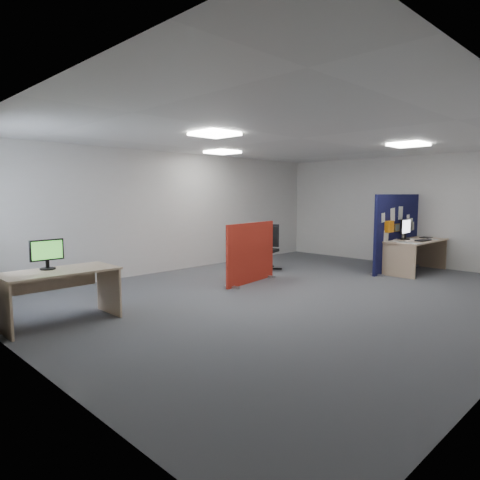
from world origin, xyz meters
TOP-DOWN VIEW (x-y plane):
  - floor at (0.00, 0.00)m, footprint 9.00×9.00m
  - ceiling at (0.00, 0.00)m, footprint 9.00×7.00m
  - wall_back at (0.00, 3.50)m, footprint 9.00×0.02m
  - wall_left at (-4.50, 0.00)m, footprint 0.02×7.00m
  - wall_right at (4.50, 0.00)m, footprint 0.02×7.00m
  - ceiling_lights at (0.33, 0.67)m, footprint 4.10×4.10m
  - navy_divider at (3.46, -0.17)m, footprint 2.12×0.30m
  - main_desk at (3.58, -0.53)m, footprint 1.77×0.79m
  - monitor_main at (3.52, -0.34)m, footprint 0.53×0.22m
  - keyboard at (3.52, -0.75)m, footprint 0.46×0.21m
  - mouse at (3.84, -0.75)m, footprint 0.10×0.07m
  - paper_tray at (4.25, -0.52)m, footprint 0.29×0.23m
  - red_divider at (0.13, 1.27)m, footprint 1.57×0.32m
  - second_desk at (-3.68, 1.25)m, footprint 1.48×0.74m
  - monitor_second at (-3.76, 1.39)m, footprint 0.45×0.21m
  - office_chair at (1.51, 2.01)m, footprint 0.69×0.66m
  - desk_papers at (3.30, -0.57)m, footprint 1.39×0.85m

SIDE VIEW (x-z plane):
  - floor at x=0.00m, z-range 0.00..0.00m
  - second_desk at x=-3.68m, z-range 0.18..0.91m
  - main_desk at x=3.58m, z-range 0.20..0.93m
  - red_divider at x=0.13m, z-range -0.01..1.18m
  - office_chair at x=1.51m, z-range 0.07..1.10m
  - desk_papers at x=3.30m, z-range 0.73..0.73m
  - paper_tray at x=4.25m, z-range 0.73..0.74m
  - keyboard at x=3.52m, z-range 0.73..0.75m
  - mouse at x=3.84m, z-range 0.73..0.76m
  - navy_divider at x=3.46m, z-range 0.00..1.75m
  - monitor_second at x=-3.76m, z-range 0.75..1.16m
  - monitor_main at x=3.52m, z-range 0.76..1.22m
  - wall_back at x=0.00m, z-range 0.00..2.70m
  - wall_left at x=-4.50m, z-range 0.00..2.70m
  - wall_right at x=4.50m, z-range 0.00..2.70m
  - ceiling_lights at x=0.33m, z-range 2.65..2.69m
  - ceiling at x=0.00m, z-range 2.69..2.71m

